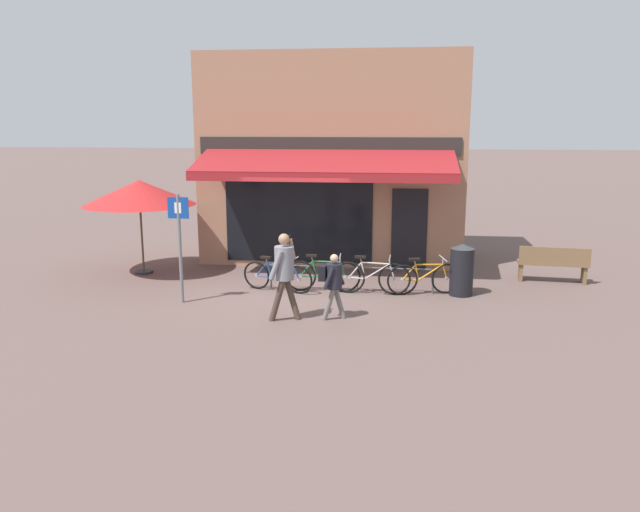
% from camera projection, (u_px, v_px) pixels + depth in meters
% --- Properties ---
extents(ground_plane, '(160.00, 160.00, 0.00)m').
position_uv_depth(ground_plane, '(291.00, 292.00, 14.04)').
color(ground_plane, brown).
extents(shop_front, '(6.96, 4.78, 5.50)m').
position_uv_depth(shop_front, '(334.00, 159.00, 17.21)').
color(shop_front, '#9E7056').
rests_on(shop_front, ground_plane).
extents(bike_rack_rail, '(3.75, 0.04, 0.57)m').
position_uv_depth(bike_rack_rail, '(351.00, 271.00, 13.97)').
color(bike_rack_rail, '#47494F').
rests_on(bike_rack_rail, ground_plane).
extents(bicycle_blue, '(1.68, 0.68, 0.80)m').
position_uv_depth(bicycle_blue, '(277.00, 276.00, 13.97)').
color(bicycle_blue, black).
rests_on(bicycle_blue, ground_plane).
extents(bicycle_green, '(1.70, 0.52, 0.84)m').
position_uv_depth(bicycle_green, '(323.00, 275.00, 13.98)').
color(bicycle_green, black).
rests_on(bicycle_green, ground_plane).
extents(bicycle_silver, '(1.72, 0.52, 0.86)m').
position_uv_depth(bicycle_silver, '(371.00, 277.00, 13.76)').
color(bicycle_silver, black).
rests_on(bicycle_silver, ground_plane).
extents(bicycle_orange, '(1.67, 0.58, 0.85)m').
position_uv_depth(bicycle_orange, '(425.00, 278.00, 13.72)').
color(bicycle_orange, black).
rests_on(bicycle_orange, ground_plane).
extents(pedestrian_adult, '(0.62, 0.58, 1.71)m').
position_uv_depth(pedestrian_adult, '(284.00, 267.00, 11.81)').
color(pedestrian_adult, '#47382D').
rests_on(pedestrian_adult, ground_plane).
extents(pedestrian_child, '(0.53, 0.47, 1.30)m').
position_uv_depth(pedestrian_child, '(333.00, 279.00, 11.92)').
color(pedestrian_child, slate).
rests_on(pedestrian_child, ground_plane).
extents(litter_bin, '(0.52, 0.52, 1.15)m').
position_uv_depth(litter_bin, '(462.00, 270.00, 13.65)').
color(litter_bin, black).
rests_on(litter_bin, ground_plane).
extents(parking_sign, '(0.44, 0.07, 2.30)m').
position_uv_depth(parking_sign, '(180.00, 237.00, 12.90)').
color(parking_sign, slate).
rests_on(parking_sign, ground_plane).
extents(cafe_parasol, '(2.75, 2.75, 2.35)m').
position_uv_depth(cafe_parasol, '(139.00, 193.00, 15.35)').
color(cafe_parasol, '#4C3D2D').
rests_on(cafe_parasol, ground_plane).
extents(park_bench, '(1.63, 0.59, 0.87)m').
position_uv_depth(park_bench, '(553.00, 263.00, 14.77)').
color(park_bench, brown).
rests_on(park_bench, ground_plane).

